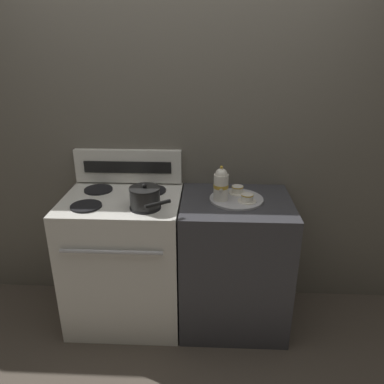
# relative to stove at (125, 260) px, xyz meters

# --- Properties ---
(ground_plane) EXTENTS (6.00, 6.00, 0.00)m
(ground_plane) POSITION_rel_stove_xyz_m (0.36, 0.00, -0.46)
(ground_plane) COLOR brown
(wall_back) EXTENTS (6.00, 0.05, 2.20)m
(wall_back) POSITION_rel_stove_xyz_m (0.36, 0.33, 0.64)
(wall_back) COLOR #666056
(wall_back) RESTS_ON ground
(stove) EXTENTS (0.76, 0.63, 0.92)m
(stove) POSITION_rel_stove_xyz_m (0.00, 0.00, 0.00)
(stove) COLOR silver
(stove) RESTS_ON ground
(control_panel) EXTENTS (0.74, 0.05, 0.23)m
(control_panel) POSITION_rel_stove_xyz_m (-0.00, 0.28, 0.58)
(control_panel) COLOR silver
(control_panel) RESTS_ON stove
(side_counter) EXTENTS (0.70, 0.60, 0.91)m
(side_counter) POSITION_rel_stove_xyz_m (0.74, 0.00, -0.00)
(side_counter) COLOR #38383D
(side_counter) RESTS_ON ground
(saucepan) EXTENTS (0.26, 0.28, 0.15)m
(saucepan) POSITION_rel_stove_xyz_m (0.18, -0.14, 0.53)
(saucepan) COLOR black
(saucepan) RESTS_ON stove
(serving_tray) EXTENTS (0.34, 0.34, 0.01)m
(serving_tray) POSITION_rel_stove_xyz_m (0.74, 0.01, 0.46)
(serving_tray) COLOR #B2B2B7
(serving_tray) RESTS_ON side_counter
(teapot) EXTENTS (0.09, 0.15, 0.22)m
(teapot) POSITION_rel_stove_xyz_m (0.64, -0.02, 0.57)
(teapot) COLOR white
(teapot) RESTS_ON serving_tray
(teacup_left) EXTENTS (0.11, 0.11, 0.05)m
(teacup_left) POSITION_rel_stove_xyz_m (0.80, -0.04, 0.49)
(teacup_left) COLOR white
(teacup_left) RESTS_ON serving_tray
(teacup_right) EXTENTS (0.11, 0.11, 0.05)m
(teacup_right) POSITION_rel_stove_xyz_m (0.75, 0.10, 0.49)
(teacup_right) COLOR white
(teacup_right) RESTS_ON serving_tray
(creamer_jug) EXTENTS (0.07, 0.07, 0.08)m
(creamer_jug) POSITION_rel_stove_xyz_m (0.64, 0.08, 0.51)
(creamer_jug) COLOR white
(creamer_jug) RESTS_ON serving_tray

